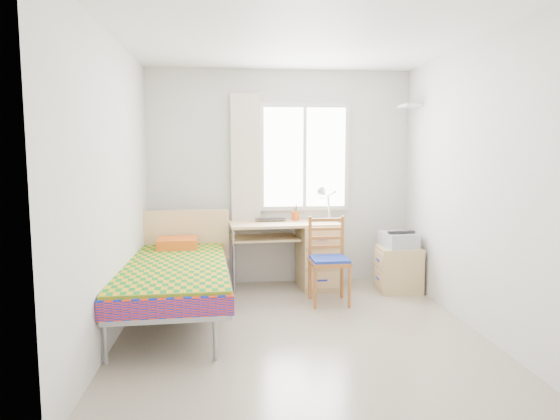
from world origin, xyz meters
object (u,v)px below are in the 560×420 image
Objects in this scene: bed at (175,271)px; cabinet at (398,269)px; chair at (329,255)px; printer at (398,239)px; desk at (312,252)px.

bed is 4.31× the size of cabinet.
chair reaches higher than printer.
cabinet is at bearing 12.31° from bed.
desk is 2.51× the size of cabinet.
bed is 2.58m from cabinet.
printer is at bearing 13.08° from bed.
cabinet is at bearing -19.02° from desk.
chair is at bearing -163.94° from printer.
cabinet is (0.89, 0.34, -0.26)m from chair.
desk is at bearing 96.95° from chair.
printer is at bearing 86.25° from cabinet.
cabinet is at bearing -103.04° from printer.
bed reaches higher than desk.
bed reaches higher than printer.
chair is 0.97m from printer.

